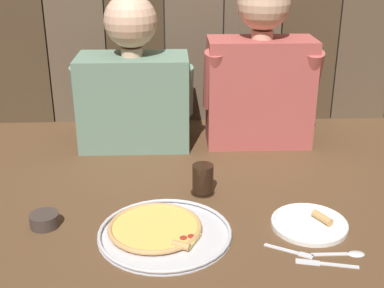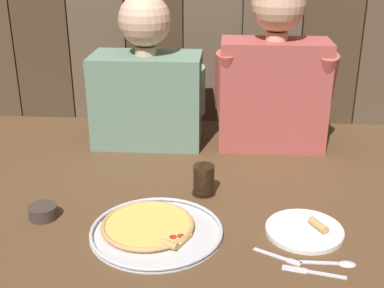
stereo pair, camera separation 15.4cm
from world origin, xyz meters
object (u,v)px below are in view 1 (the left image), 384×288
at_px(drinking_glass, 202,179).
at_px(diner_left, 133,79).
at_px(dipping_bowl, 44,219).
at_px(pizza_tray, 161,231).
at_px(diner_right, 261,67).
at_px(dinner_plate, 310,223).

bearing_deg(drinking_glass, diner_left, 119.34).
distance_m(drinking_glass, dipping_bowl, 0.49).
distance_m(drinking_glass, diner_left, 0.53).
relative_size(drinking_glass, diner_left, 0.17).
relative_size(pizza_tray, dipping_bowl, 4.44).
xyz_separation_m(pizza_tray, diner_right, (0.37, 0.66, 0.29)).
height_order(dinner_plate, drinking_glass, drinking_glass).
bearing_deg(dipping_bowl, diner_right, 41.00).
distance_m(dinner_plate, drinking_glass, 0.36).
height_order(pizza_tray, drinking_glass, drinking_glass).
height_order(dipping_bowl, diner_left, diner_left).
height_order(drinking_glass, diner_left, diner_left).
distance_m(diner_left, diner_right, 0.48).
bearing_deg(pizza_tray, diner_left, 99.52).
xyz_separation_m(pizza_tray, drinking_glass, (0.13, 0.24, 0.04)).
relative_size(pizza_tray, dinner_plate, 1.70).
relative_size(dipping_bowl, diner_right, 0.13).
distance_m(dinner_plate, diner_right, 0.70).
relative_size(dinner_plate, diner_left, 0.37).
xyz_separation_m(drinking_glass, dipping_bowl, (-0.46, -0.18, -0.03)).
bearing_deg(dipping_bowl, diner_left, 70.19).
height_order(pizza_tray, diner_right, diner_right).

